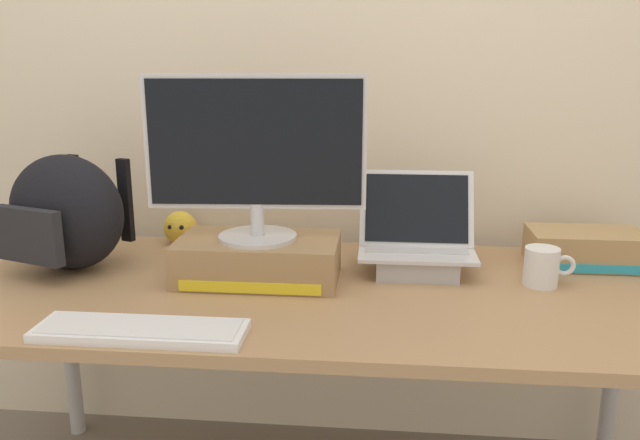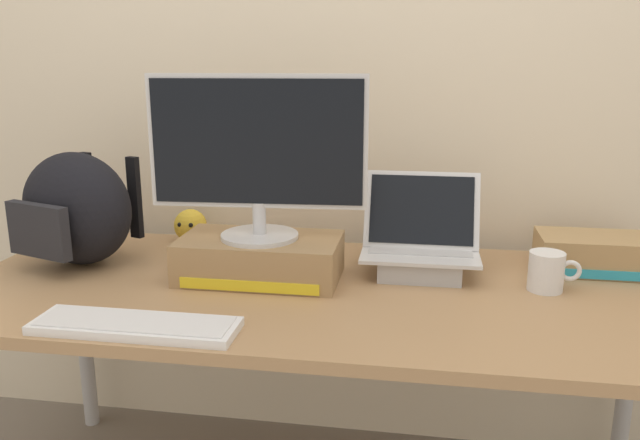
% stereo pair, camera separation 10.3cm
% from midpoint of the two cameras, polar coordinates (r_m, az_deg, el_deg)
% --- Properties ---
extents(back_wall, '(7.00, 0.10, 2.60)m').
position_cam_midpoint_polar(back_wall, '(2.09, -0.03, 14.56)').
color(back_wall, beige).
rests_on(back_wall, ground).
extents(desk, '(1.92, 0.83, 0.71)m').
position_cam_midpoint_polar(desk, '(1.70, -1.75, -7.85)').
color(desk, '#A87F56').
rests_on(desk, ground).
extents(toner_box_yellow, '(0.43, 0.25, 0.11)m').
position_cam_midpoint_polar(toner_box_yellow, '(1.73, -7.24, -3.51)').
color(toner_box_yellow, '#9E7A51').
rests_on(toner_box_yellow, desk).
extents(desktop_monitor, '(0.57, 0.21, 0.43)m').
position_cam_midpoint_polar(desktop_monitor, '(1.66, -7.55, 5.80)').
color(desktop_monitor, silver).
rests_on(desktop_monitor, toner_box_yellow).
extents(open_laptop, '(0.32, 0.23, 0.27)m').
position_cam_midpoint_polar(open_laptop, '(1.79, 6.96, -2.81)').
color(open_laptop, '#ADADB2').
rests_on(open_laptop, desk).
extents(external_keyboard, '(0.46, 0.14, 0.02)m').
position_cam_midpoint_polar(external_keyboard, '(1.46, -17.69, -9.40)').
color(external_keyboard, white).
rests_on(external_keyboard, desk).
extents(messenger_backpack, '(0.41, 0.35, 0.32)m').
position_cam_midpoint_polar(messenger_backpack, '(1.93, -23.17, 0.58)').
color(messenger_backpack, black).
rests_on(messenger_backpack, desk).
extents(coffee_mug, '(0.13, 0.09, 0.10)m').
position_cam_midpoint_polar(coffee_mug, '(1.75, 17.66, -4.01)').
color(coffee_mug, silver).
rests_on(coffee_mug, desk).
extents(plush_toy, '(0.11, 0.11, 0.11)m').
position_cam_midpoint_polar(plush_toy, '(2.10, -13.74, -0.68)').
color(plush_toy, gold).
rests_on(plush_toy, desk).
extents(toner_box_cyan, '(0.32, 0.18, 0.10)m').
position_cam_midpoint_polar(toner_box_cyan, '(1.97, 21.30, -2.37)').
color(toner_box_cyan, '#A88456').
rests_on(toner_box_cyan, desk).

